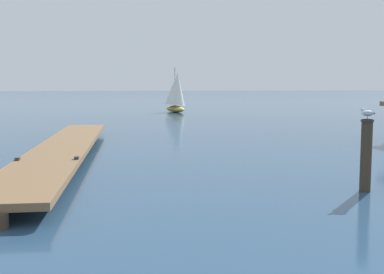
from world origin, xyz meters
TOP-DOWN VIEW (x-y plane):
  - floating_dock at (-5.55, 15.43)m, footprint 2.58×17.38m
  - mooring_piling at (1.98, 8.68)m, footprint 0.30×0.30m
  - perched_seagull at (1.99, 8.68)m, footprint 0.37×0.22m
  - distant_sailboat at (2.04, 42.50)m, footprint 2.51×3.87m

SIDE VIEW (x-z plane):
  - floating_dock at x=-5.55m, z-range 0.10..0.63m
  - mooring_piling at x=1.98m, z-range 0.04..1.76m
  - distant_sailboat at x=2.04m, z-range -0.23..3.83m
  - perched_seagull at x=1.99m, z-range 1.74..2.00m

